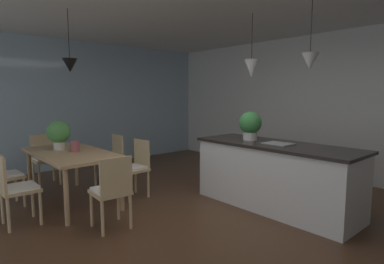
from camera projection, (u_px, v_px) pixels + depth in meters
The scene contains 17 objects.
ground_plane at pixel (205, 224), 3.86m from camera, with size 10.00×8.40×0.04m, color #4C301E.
wall_back_kitchen at pixel (332, 106), 5.84m from camera, with size 10.00×0.12×2.70m, color silver.
window_wall_left_glazing at pixel (74, 105), 6.72m from camera, with size 0.06×8.40×2.70m, color #9EB7C6.
dining_table at pixel (71, 157), 4.53m from camera, with size 1.74×0.90×0.74m.
chair_near_right at pixel (15, 187), 3.73m from camera, with size 0.40×0.40×0.87m.
chair_far_right at pixel (135, 166), 4.80m from camera, with size 0.42×0.42×0.87m.
chair_kitchen_end at pixel (112, 189), 3.63m from camera, with size 0.43×0.43×0.87m.
chair_far_left at pixel (111, 158), 5.39m from camera, with size 0.42×0.42×0.87m.
chair_window_end at pixel (45, 157), 5.48m from camera, with size 0.40×0.40×0.87m.
chair_near_left at pixel (2, 175), 4.31m from camera, with size 0.43×0.43×0.87m.
kitchen_island at pixel (275, 175), 4.33m from camera, with size 2.28×0.82×0.91m.
pendant_over_table at pixel (70, 65), 4.24m from camera, with size 0.20×0.20×0.84m.
pendant_over_island_main at pixel (251, 68), 4.49m from camera, with size 0.20×0.20×0.89m.
pendant_over_island_aux at pixel (310, 61), 3.83m from camera, with size 0.20×0.20×0.83m.
potted_plant_on_island at pixel (250, 124), 4.58m from camera, with size 0.33×0.33×0.42m.
potted_plant_on_table at pixel (59, 133), 4.68m from camera, with size 0.34×0.34×0.43m.
vase_on_dining_table at pixel (75, 146), 4.54m from camera, with size 0.12×0.12×0.15m.
Camera 1 is at (2.66, -2.57, 1.57)m, focal length 29.43 mm.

